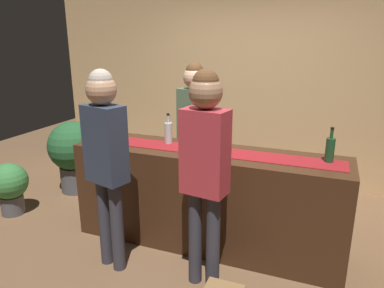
% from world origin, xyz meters
% --- Properties ---
extents(ground_plane, '(10.00, 10.00, 0.00)m').
position_xyz_m(ground_plane, '(0.00, 0.00, 0.00)').
color(ground_plane, brown).
extents(back_wall, '(6.00, 0.12, 2.90)m').
position_xyz_m(back_wall, '(0.00, 1.90, 1.45)').
color(back_wall, tan).
rests_on(back_wall, ground).
extents(bar_counter, '(2.56, 0.60, 0.96)m').
position_xyz_m(bar_counter, '(0.00, 0.00, 0.48)').
color(bar_counter, '#3D2314').
rests_on(bar_counter, ground).
extents(counter_runner_cloth, '(2.43, 0.28, 0.01)m').
position_xyz_m(counter_runner_cloth, '(0.00, 0.00, 0.96)').
color(counter_runner_cloth, maroon).
rests_on(counter_runner_cloth, bar_counter).
extents(wine_bottle_clear, '(0.07, 0.07, 0.30)m').
position_xyz_m(wine_bottle_clear, '(-0.43, 0.09, 1.07)').
color(wine_bottle_clear, '#B2C6C1').
rests_on(wine_bottle_clear, bar_counter).
extents(wine_bottle_green, '(0.07, 0.07, 0.30)m').
position_xyz_m(wine_bottle_green, '(1.06, 0.07, 1.07)').
color(wine_bottle_green, '#194723').
rests_on(wine_bottle_green, bar_counter).
extents(wine_glass_near_customer, '(0.07, 0.07, 0.14)m').
position_xyz_m(wine_glass_near_customer, '(-1.04, 0.01, 1.06)').
color(wine_glass_near_customer, silver).
rests_on(wine_glass_near_customer, bar_counter).
extents(wine_glass_mid_counter, '(0.07, 0.07, 0.14)m').
position_xyz_m(wine_glass_mid_counter, '(-0.06, -0.10, 1.06)').
color(wine_glass_mid_counter, silver).
rests_on(wine_glass_mid_counter, bar_counter).
extents(bartender, '(0.38, 0.27, 1.72)m').
position_xyz_m(bartender, '(-0.35, 0.58, 1.07)').
color(bartender, '#26262B').
rests_on(bartender, ground).
extents(customer_sipping, '(0.36, 0.25, 1.76)m').
position_xyz_m(customer_sipping, '(0.19, -0.60, 1.09)').
color(customer_sipping, '#33333D').
rests_on(customer_sipping, ground).
extents(customer_browsing, '(0.38, 0.28, 1.73)m').
position_xyz_m(customer_browsing, '(-0.65, -0.65, 1.08)').
color(customer_browsing, '#33333D').
rests_on(customer_browsing, ground).
extents(potted_plant_tall, '(0.64, 0.64, 0.94)m').
position_xyz_m(potted_plant_tall, '(-2.03, 0.58, 0.54)').
color(potted_plant_tall, '#4C4C51').
rests_on(potted_plant_tall, ground).
extents(potted_plant_small, '(0.41, 0.41, 0.61)m').
position_xyz_m(potted_plant_small, '(-2.29, -0.24, 0.35)').
color(potted_plant_small, '#4C4C51').
rests_on(potted_plant_small, ground).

